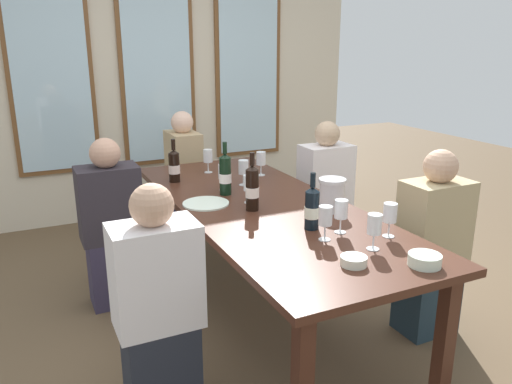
{
  "coord_description": "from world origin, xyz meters",
  "views": [
    {
      "loc": [
        -1.28,
        -2.58,
        1.68
      ],
      "look_at": [
        0.0,
        0.1,
        0.79
      ],
      "focal_mm": 35.52,
      "sensor_mm": 36.0,
      "label": 1
    }
  ],
  "objects": [
    {
      "name": "wine_glass_0",
      "position": [
        -0.03,
        0.87,
        0.86
      ],
      "size": [
        0.07,
        0.07,
        0.17
      ],
      "color": "white",
      "rests_on": "dining_table"
    },
    {
      "name": "wine_glass_4",
      "position": [
        -0.1,
        0.39,
        0.86
      ],
      "size": [
        0.07,
        0.07,
        0.17
      ],
      "color": "white",
      "rests_on": "dining_table"
    },
    {
      "name": "back_wall_with_windows",
      "position": [
        0.0,
        2.32,
        1.45
      ],
      "size": [
        4.15,
        0.1,
        2.9
      ],
      "color": "beige",
      "rests_on": "ground"
    },
    {
      "name": "white_plate_0",
      "position": [
        -0.31,
        0.15,
        0.74
      ],
      "size": [
        0.28,
        0.28,
        0.01
      ],
      "primitive_type": "cylinder",
      "color": "white",
      "rests_on": "dining_table"
    },
    {
      "name": "dining_table",
      "position": [
        0.0,
        0.0,
        0.67
      ],
      "size": [
        0.95,
        2.43,
        0.74
      ],
      "color": "#452418",
      "rests_on": "ground"
    },
    {
      "name": "seated_person_0",
      "position": [
        -0.81,
        -0.57,
        0.53
      ],
      "size": [
        0.38,
        0.24,
        1.11
      ],
      "color": "#232731",
      "rests_on": "ground"
    },
    {
      "name": "wine_glass_1",
      "position": [
        0.33,
        -0.73,
        0.86
      ],
      "size": [
        0.07,
        0.07,
        0.17
      ],
      "color": "white",
      "rests_on": "dining_table"
    },
    {
      "name": "wine_glass_7",
      "position": [
        0.07,
        0.44,
        0.86
      ],
      "size": [
        0.07,
        0.07,
        0.17
      ],
      "color": "white",
      "rests_on": "dining_table"
    },
    {
      "name": "tasting_bowl_0",
      "position": [
        -0.02,
        -0.94,
        0.76
      ],
      "size": [
        0.12,
        0.12,
        0.04
      ],
      "primitive_type": "cylinder",
      "color": "white",
      "rests_on": "dining_table"
    },
    {
      "name": "seated_person_1",
      "position": [
        0.81,
        -0.57,
        0.53
      ],
      "size": [
        0.38,
        0.24,
        1.11
      ],
      "color": "#21333E",
      "rests_on": "ground"
    },
    {
      "name": "seated_person_2",
      "position": [
        -0.81,
        0.58,
        0.53
      ],
      "size": [
        0.38,
        0.24,
        1.11
      ],
      "color": "#332C43",
      "rests_on": "ground"
    },
    {
      "name": "ground_plane",
      "position": [
        0.0,
        0.0,
        0.0
      ],
      "size": [
        12.0,
        12.0,
        0.0
      ],
      "primitive_type": "plane",
      "color": "brown"
    },
    {
      "name": "wine_bottle_1",
      "position": [
        0.05,
        -0.47,
        0.85
      ],
      "size": [
        0.08,
        0.08,
        0.3
      ],
      "color": "black",
      "rests_on": "dining_table"
    },
    {
      "name": "wine_glass_6",
      "position": [
        0.16,
        -0.83,
        0.86
      ],
      "size": [
        0.07,
        0.07,
        0.17
      ],
      "color": "white",
      "rests_on": "dining_table"
    },
    {
      "name": "wine_glass_3",
      "position": [
        -0.06,
        0.07,
        0.86
      ],
      "size": [
        0.07,
        0.07,
        0.17
      ],
      "color": "white",
      "rests_on": "dining_table"
    },
    {
      "name": "seated_person_3",
      "position": [
        0.81,
        0.56,
        0.53
      ],
      "size": [
        0.38,
        0.24,
        1.11
      ],
      "color": "#2F2534",
      "rests_on": "ground"
    },
    {
      "name": "wine_bottle_3",
      "position": [
        -0.1,
        -0.06,
        0.87
      ],
      "size": [
        0.08,
        0.08,
        0.34
      ],
      "color": "black",
      "rests_on": "dining_table"
    },
    {
      "name": "wine_glass_8",
      "position": [
        0.29,
        0.62,
        0.86
      ],
      "size": [
        0.07,
        0.07,
        0.17
      ],
      "color": "white",
      "rests_on": "dining_table"
    },
    {
      "name": "wine_bottle_2",
      "position": [
        -0.33,
        0.72,
        0.85
      ],
      "size": [
        0.08,
        0.08,
        0.3
      ],
      "color": "black",
      "rests_on": "dining_table"
    },
    {
      "name": "metal_pitcher",
      "position": [
        0.3,
        -0.27,
        0.84
      ],
      "size": [
        0.16,
        0.16,
        0.19
      ],
      "color": "silver",
      "rests_on": "dining_table"
    },
    {
      "name": "wine_bottle_0",
      "position": [
        -0.12,
        0.29,
        0.87
      ],
      "size": [
        0.08,
        0.08,
        0.34
      ],
      "color": "black",
      "rests_on": "dining_table"
    },
    {
      "name": "wine_glass_2",
      "position": [
        0.15,
        -0.58,
        0.86
      ],
      "size": [
        0.07,
        0.07,
        0.17
      ],
      "color": "white",
      "rests_on": "dining_table"
    },
    {
      "name": "seated_person_4",
      "position": [
        0.0,
        1.56,
        0.53
      ],
      "size": [
        0.24,
        0.38,
        1.11
      ],
      "color": "#262741",
      "rests_on": "ground"
    },
    {
      "name": "wine_glass_5",
      "position": [
        0.02,
        -0.63,
        0.86
      ],
      "size": [
        0.07,
        0.07,
        0.17
      ],
      "color": "white",
      "rests_on": "dining_table"
    },
    {
      "name": "tasting_bowl_1",
      "position": [
        0.25,
        -1.07,
        0.77
      ],
      "size": [
        0.14,
        0.14,
        0.05
      ],
      "primitive_type": "cylinder",
      "color": "white",
      "rests_on": "dining_table"
    }
  ]
}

